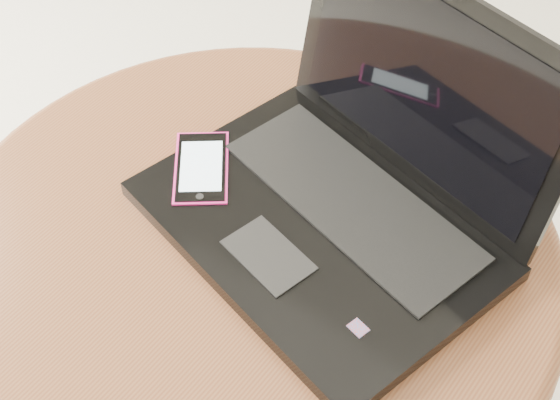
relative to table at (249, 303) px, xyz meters
The scene contains 4 objects.
table is the anchor object (origin of this frame).
laptop 0.20m from the table, 55.05° to the left, with size 0.44×0.39×0.25m.
phone_black 0.16m from the table, 153.82° to the left, with size 0.12×0.11×0.01m.
phone_pink 0.17m from the table, 156.43° to the left, with size 0.12×0.13×0.01m.
Camera 1 is at (0.43, -0.36, 1.27)m, focal length 53.35 mm.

